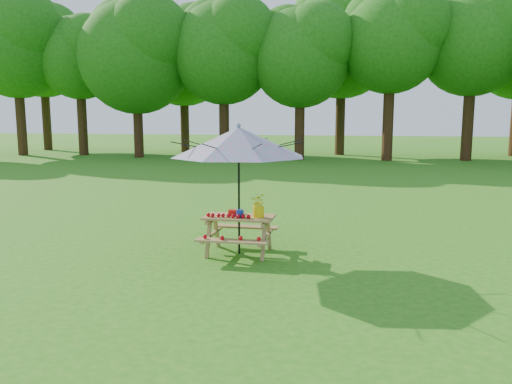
# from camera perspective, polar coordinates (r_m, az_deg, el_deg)

# --- Properties ---
(ground) EXTENTS (120.00, 120.00, 0.00)m
(ground) POSITION_cam_1_polar(r_m,az_deg,el_deg) (6.17, 0.62, -14.02)
(ground) COLOR #287215
(ground) RESTS_ON ground
(treeline) EXTENTS (60.00, 12.00, 16.00)m
(treeline) POSITION_cam_1_polar(r_m,az_deg,el_deg) (28.18, 9.59, 19.98)
(treeline) COLOR #195F10
(treeline) RESTS_ON ground
(picnic_table) EXTENTS (1.20, 1.32, 0.67)m
(picnic_table) POSITION_cam_1_polar(r_m,az_deg,el_deg) (8.72, -1.94, -4.97)
(picnic_table) COLOR #A16E48
(picnic_table) RESTS_ON ground
(patio_umbrella) EXTENTS (2.85, 2.85, 2.27)m
(patio_umbrella) POSITION_cam_1_polar(r_m,az_deg,el_deg) (8.49, -1.99, 5.73)
(patio_umbrella) COLOR black
(patio_umbrella) RESTS_ON ground
(produce_bins) EXTENTS (0.29, 0.44, 0.13)m
(produce_bins) POSITION_cam_1_polar(r_m,az_deg,el_deg) (8.66, -2.17, -2.39)
(produce_bins) COLOR red
(produce_bins) RESTS_ON picnic_table
(tomatoes_row) EXTENTS (0.77, 0.13, 0.07)m
(tomatoes_row) POSITION_cam_1_polar(r_m,az_deg,el_deg) (8.51, -3.22, -2.72)
(tomatoes_row) COLOR red
(tomatoes_row) RESTS_ON picnic_table
(flower_bucket) EXTENTS (0.26, 0.23, 0.42)m
(flower_bucket) POSITION_cam_1_polar(r_m,az_deg,el_deg) (8.50, 0.30, -1.44)
(flower_bucket) COLOR yellow
(flower_bucket) RESTS_ON picnic_table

